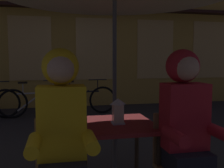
# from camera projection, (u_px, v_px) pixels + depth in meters

# --- Properties ---
(cafe_table) EXTENTS (0.72, 0.72, 0.74)m
(cafe_table) POSITION_uv_depth(u_px,v_px,m) (115.00, 134.00, 2.42)
(cafe_table) COLOR maroon
(cafe_table) RESTS_ON ground_plane
(lantern) EXTENTS (0.11, 0.11, 0.23)m
(lantern) POSITION_uv_depth(u_px,v_px,m) (118.00, 110.00, 2.38)
(lantern) COLOR white
(lantern) RESTS_ON cafe_table
(chair_right) EXTENTS (0.40, 0.40, 0.87)m
(chair_right) POSITION_uv_depth(u_px,v_px,m) (181.00, 161.00, 2.17)
(chair_right) COLOR olive
(chair_right) RESTS_ON ground_plane
(person_left_hooded) EXTENTS (0.45, 0.56, 1.40)m
(person_left_hooded) POSITION_uv_depth(u_px,v_px,m) (62.00, 126.00, 1.89)
(person_left_hooded) COLOR black
(person_left_hooded) RESTS_ON ground_plane
(person_right_hooded) EXTENTS (0.45, 0.56, 1.40)m
(person_right_hooded) POSITION_uv_depth(u_px,v_px,m) (186.00, 119.00, 2.09)
(person_right_hooded) COLOR black
(person_right_hooded) RESTS_ON ground_plane
(bicycle_third) EXTENTS (1.67, 0.31, 0.84)m
(bicycle_third) POSITION_uv_depth(u_px,v_px,m) (36.00, 102.00, 6.09)
(bicycle_third) COLOR black
(bicycle_third) RESTS_ON ground_plane
(bicycle_fourth) EXTENTS (1.68, 0.10, 0.84)m
(bicycle_fourth) POSITION_uv_depth(u_px,v_px,m) (82.00, 100.00, 6.35)
(bicycle_fourth) COLOR black
(bicycle_fourth) RESTS_ON ground_plane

